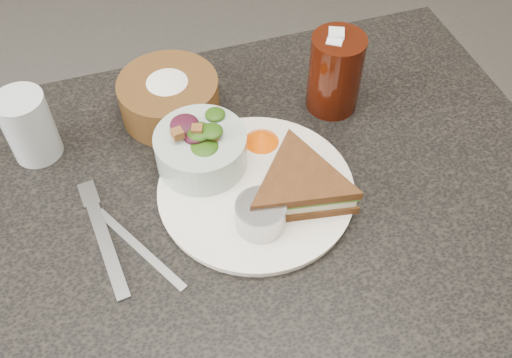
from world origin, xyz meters
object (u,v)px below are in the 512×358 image
Objects in this scene: cola_glass at (335,70)px; dinner_plate at (256,190)px; dining_table at (234,330)px; water_glass at (29,126)px; sandwich at (300,185)px; dressing_ramekin at (261,215)px; salad_bowl at (201,145)px; bread_basket at (169,92)px.

dinner_plate is at bearing -141.56° from cola_glass.
water_glass is (-0.23, 0.20, 0.43)m from dining_table.
sandwich is 0.39m from water_glass.
dining_table is 7.16× the size of cola_glass.
dressing_ramekin is at bearing -43.86° from dining_table.
salad_bowl is 0.14m from dressing_ramekin.
salad_bowl is at bearing -163.58° from cola_glass.
sandwich reaches higher than dressing_ramekin.
dinner_plate is at bearing 157.89° from sandwich.
dressing_ramekin is 0.26m from bread_basket.
bread_basket is at bearing 97.27° from dining_table.
sandwich is at bearing -41.61° from salad_bowl.
bread_basket is at bearing 104.43° from dressing_ramekin.
bread_basket is at bearing 112.08° from dinner_plate.
salad_bowl is 0.24m from cola_glass.
sandwich is 0.15m from salad_bowl.
salad_bowl and bread_basket have the same top height.
dining_table is 0.47m from bread_basket.
dressing_ramekin is 0.44× the size of bread_basket.
cola_glass is (0.17, 0.14, 0.06)m from dinner_plate.
salad_bowl is 0.25m from water_glass.
salad_bowl is (-0.01, 0.09, 0.42)m from dining_table.
water_glass is (-0.21, -0.02, 0.01)m from bread_basket.
dining_table is 7.72× the size of salad_bowl.
dinner_plate is 0.23m from cola_glass.
cola_glass is at bearing 63.98° from sandwich.
dressing_ramekin is at bearing -133.16° from cola_glass.
salad_bowl is at bearing 147.73° from sandwich.
cola_glass is (0.22, 0.16, 0.44)m from dining_table.
dining_table is at bearing -174.79° from sandwich.
sandwich is 1.60× the size of water_glass.
sandwich is 0.21m from cola_glass.
dining_table is 5.87× the size of sandwich.
salad_bowl reaches higher than dining_table.
sandwich is at bearing -4.13° from dining_table.
water_glass is at bearing -174.47° from bread_basket.
bread_basket is 0.26m from cola_glass.
dinner_plate is 0.07m from sandwich.
water_glass reaches higher than dressing_ramekin.
dinner_plate is 4.05× the size of dressing_ramekin.
water_glass is at bearing 139.81° from dining_table.
cola_glass reaches higher than bread_basket.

